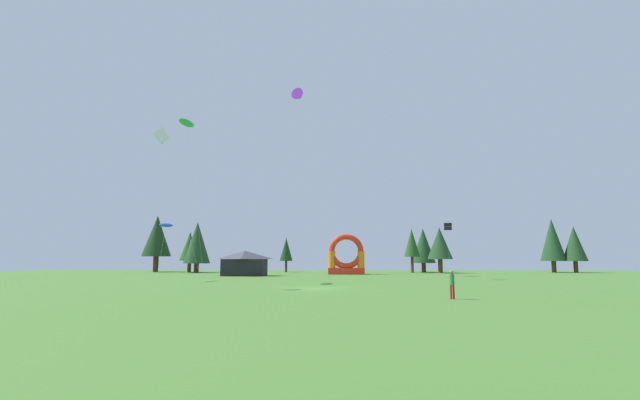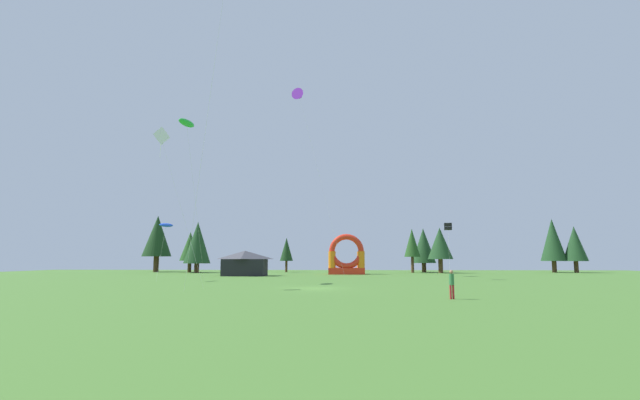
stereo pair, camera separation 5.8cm
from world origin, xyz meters
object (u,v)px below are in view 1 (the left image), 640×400
kite_purple_delta (299,96)px  kite_white_diamond (161,138)px  kite_black_box (448,227)px  festival_tent (245,263)px  kite_green_parafoil (186,123)px  person_far_side (452,282)px  kite_blue_parafoil (166,225)px  inflatable_orange_dome (346,260)px

kite_purple_delta → kite_white_diamond: size_ratio=2.10×
kite_black_box → festival_tent: 28.25m
kite_white_diamond → kite_green_parafoil: bearing=95.6°
kite_purple_delta → kite_black_box: bearing=-32.3°
kite_white_diamond → festival_tent: 29.51m
kite_purple_delta → kite_green_parafoil: bearing=-115.4°
kite_black_box → person_far_side: bearing=-102.5°
kite_blue_parafoil → kite_white_diamond: 14.56m
kite_purple_delta → kite_blue_parafoil: bearing=-127.6°
kite_white_diamond → person_far_side: kite_white_diamond is taller
kite_black_box → festival_tent: bearing=159.0°
festival_tent → inflatable_orange_dome: bearing=26.1°
kite_purple_delta → inflatable_orange_dome: size_ratio=4.50×
kite_green_parafoil → inflatable_orange_dome: kite_green_parafoil is taller
kite_green_parafoil → kite_purple_delta: bearing=64.6°
person_far_side → kite_green_parafoil: bearing=-46.4°
kite_purple_delta → festival_tent: size_ratio=4.73×
kite_purple_delta → inflatable_orange_dome: 25.97m
kite_white_diamond → inflatable_orange_dome: size_ratio=2.14×
kite_white_diamond → kite_green_parafoil: (-0.84, 8.61, 3.86)m
kite_purple_delta → festival_tent: bearing=-166.0°
festival_tent → kite_purple_delta: bearing=14.0°
kite_white_diamond → festival_tent: size_ratio=2.25×
kite_green_parafoil → kite_blue_parafoil: bearing=129.9°
kite_purple_delta → person_far_side: 47.68m
kite_blue_parafoil → kite_black_box: (31.69, 5.03, 0.09)m
person_far_side → inflatable_orange_dome: bearing=-91.0°
kite_blue_parafoil → kite_purple_delta: size_ratio=0.23×
kite_blue_parafoil → festival_tent: 16.60m
kite_black_box → kite_green_parafoil: size_ratio=0.39×
kite_white_diamond → person_far_side: 26.22m
kite_blue_parafoil → kite_green_parafoil: 11.47m
kite_white_diamond → festival_tent: (1.61, 27.42, -10.78)m
kite_blue_parafoil → kite_white_diamond: (4.02, -12.40, 6.49)m
kite_blue_parafoil → festival_tent: size_ratio=1.09×
inflatable_orange_dome → kite_purple_delta: bearing=-143.3°
kite_blue_parafoil → kite_green_parafoil: bearing=-50.1°
festival_tent → person_far_side: bearing=-60.9°
person_far_side → festival_tent: 41.54m
kite_white_diamond → festival_tent: bearing=86.6°
kite_white_diamond → kite_purple_delta: bearing=73.0°
kite_white_diamond → kite_green_parafoil: 9.48m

